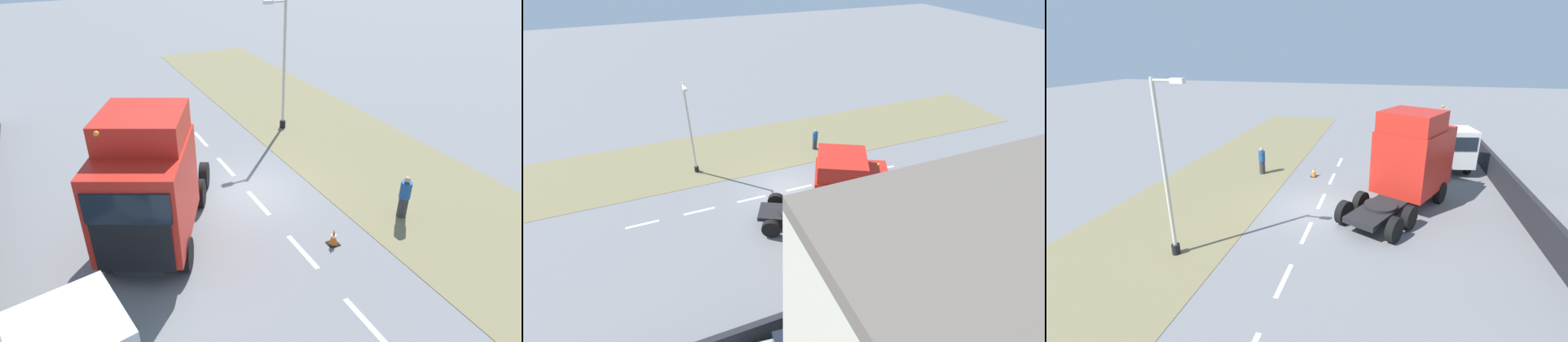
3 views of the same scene
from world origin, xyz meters
The scene contains 9 objects.
ground_plane centered at (0.00, 0.00, 0.00)m, with size 120.00×120.00×0.00m, color slate.
grass_verge centered at (-6.00, 0.00, 0.01)m, with size 7.00×44.00×0.01m.
lane_markings centered at (0.00, -0.70, 0.00)m, with size 0.16×17.80×0.00m.
boundary_wall centered at (9.00, 0.00, 0.68)m, with size 0.25×24.00×1.37m.
lorry_cab centered at (4.10, 1.64, 2.28)m, with size 5.17×6.84×4.69m.
flatbed_truck centered at (6.74, 7.12, 1.45)m, with size 3.00×6.05×2.75m.
lamp_post centered at (-4.21, -4.93, 2.96)m, with size 1.27×0.30×6.34m.
pedestrian centered at (-4.23, 4.00, 0.79)m, with size 0.39×0.39×1.63m.
traffic_cone_lead centered at (-1.10, 4.22, 0.28)m, with size 0.36×0.36×0.58m.
Camera 2 is at (16.53, -6.50, 13.40)m, focal length 24.00 mm.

